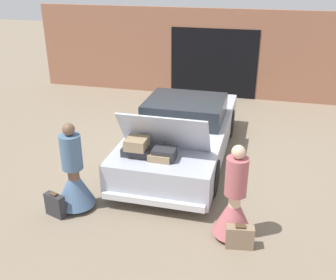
# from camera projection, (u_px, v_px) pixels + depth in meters

# --- Properties ---
(ground_plane) EXTENTS (40.00, 40.00, 0.00)m
(ground_plane) POSITION_uv_depth(u_px,v_px,m) (182.00, 156.00, 9.04)
(ground_plane) COLOR #7F705B
(garage_wall_back) EXTENTS (12.00, 0.14, 2.80)m
(garage_wall_back) POSITION_uv_depth(u_px,v_px,m) (214.00, 54.00, 12.62)
(garage_wall_back) COLOR #9E664C
(garage_wall_back) RESTS_ON ground_plane
(car) EXTENTS (2.00, 4.78, 1.65)m
(car) POSITION_uv_depth(u_px,v_px,m) (182.00, 133.00, 8.80)
(car) COLOR #B2B7C6
(car) RESTS_ON ground_plane
(person_left) EXTENTS (0.70, 0.70, 1.64)m
(person_left) POSITION_uv_depth(u_px,v_px,m) (74.00, 179.00, 6.94)
(person_left) COLOR brown
(person_left) RESTS_ON ground_plane
(person_right) EXTENTS (0.65, 0.65, 1.62)m
(person_right) POSITION_uv_depth(u_px,v_px,m) (234.00, 206.00, 6.18)
(person_right) COLOR beige
(person_right) RESTS_ON ground_plane
(suitcase_beside_left_person) EXTENTS (0.40, 0.25, 0.45)m
(suitcase_beside_left_person) POSITION_uv_depth(u_px,v_px,m) (55.00, 205.00, 6.84)
(suitcase_beside_left_person) COLOR #2D2D33
(suitcase_beside_left_person) RESTS_ON ground_plane
(suitcase_beside_right_person) EXTENTS (0.46, 0.23, 0.41)m
(suitcase_beside_right_person) POSITION_uv_depth(u_px,v_px,m) (240.00, 237.00, 6.08)
(suitcase_beside_right_person) COLOR #8C7259
(suitcase_beside_right_person) RESTS_ON ground_plane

